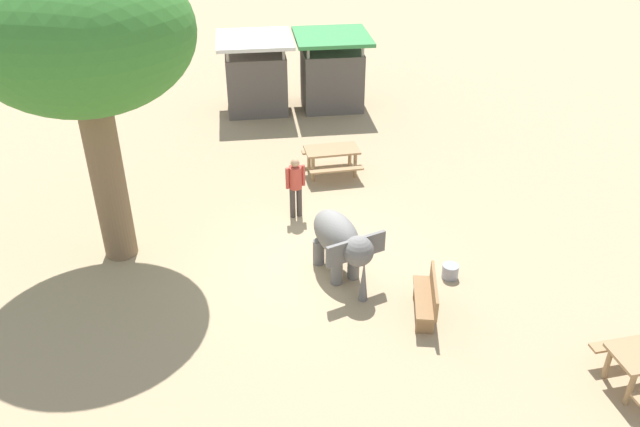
% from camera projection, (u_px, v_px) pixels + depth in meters
% --- Properties ---
extents(ground_plane, '(60.00, 60.00, 0.00)m').
position_uv_depth(ground_plane, '(316.00, 263.00, 14.66)').
color(ground_plane, tan).
extents(elephant, '(1.58, 2.05, 1.42)m').
position_uv_depth(elephant, '(341.00, 241.00, 13.81)').
color(elephant, slate).
rests_on(elephant, ground_plane).
extents(person_handler, '(0.50, 0.32, 1.62)m').
position_uv_depth(person_handler, '(295.00, 183.00, 15.93)').
color(person_handler, '#3F3833').
rests_on(person_handler, ground_plane).
extents(shade_tree_main, '(4.46, 4.09, 6.70)m').
position_uv_depth(shade_tree_main, '(81.00, 39.00, 12.43)').
color(shade_tree_main, brown).
rests_on(shade_tree_main, ground_plane).
extents(wooden_bench, '(0.69, 1.45, 0.88)m').
position_uv_depth(wooden_bench, '(428.00, 297.00, 12.86)').
color(wooden_bench, olive).
rests_on(wooden_bench, ground_plane).
extents(picnic_table_near, '(1.59, 1.57, 0.78)m').
position_uv_depth(picnic_table_near, '(332.00, 155.00, 18.10)').
color(picnic_table_near, '#9E7A51').
rests_on(picnic_table_near, ground_plane).
extents(market_stall_white, '(2.50, 2.50, 2.52)m').
position_uv_depth(market_stall_white, '(256.00, 78.00, 21.94)').
color(market_stall_white, '#59514C').
rests_on(market_stall_white, ground_plane).
extents(market_stall_green, '(2.50, 2.50, 2.52)m').
position_uv_depth(market_stall_green, '(332.00, 75.00, 22.23)').
color(market_stall_green, '#59514C').
rests_on(market_stall_green, ground_plane).
extents(feed_bucket, '(0.36, 0.36, 0.32)m').
position_uv_depth(feed_bucket, '(450.00, 271.00, 14.12)').
color(feed_bucket, gray).
rests_on(feed_bucket, ground_plane).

